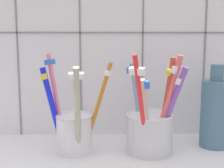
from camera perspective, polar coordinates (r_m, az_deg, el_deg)
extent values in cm
cube|color=silver|center=(57.19, 0.01, -13.48)|extent=(64.00, 22.00, 2.00)
cube|color=white|center=(65.04, -0.10, 8.58)|extent=(64.00, 2.00, 45.00)
cube|color=gray|center=(66.60, -17.03, 8.21)|extent=(0.30, 0.20, 45.00)
cube|color=gray|center=(64.20, -5.88, 8.54)|extent=(0.30, 0.20, 45.00)
cube|color=gray|center=(64.31, 5.68, 8.54)|extent=(0.30, 0.20, 45.00)
cube|color=gray|center=(66.91, 16.76, 8.22)|extent=(0.30, 0.20, 45.00)
cube|color=gray|center=(63.94, -0.09, 9.42)|extent=(64.00, 0.20, 0.30)
cylinder|color=white|center=(56.65, -6.91, -9.09)|extent=(6.35, 6.35, 6.69)
torus|color=silver|center=(55.73, -6.98, -5.81)|extent=(6.54, 6.54, 0.50)
cylinder|color=#1922F4|center=(55.92, -10.70, -4.63)|extent=(4.40, 1.25, 15.12)
cube|color=yellow|center=(55.06, -12.21, 1.45)|extent=(1.17, 2.12, 1.10)
cylinder|color=#B3AE97|center=(50.90, -6.35, -5.42)|extent=(1.47, 6.75, 15.97)
cube|color=white|center=(47.49, -6.56, 1.52)|extent=(2.38, 1.23, 1.15)
cylinder|color=pink|center=(56.66, -10.10, -3.29)|extent=(3.87, 2.31, 17.27)
cube|color=blue|center=(56.34, -11.34, 3.98)|extent=(1.78, 2.44, 0.98)
cylinder|color=orange|center=(55.17, -2.69, -4.26)|extent=(5.63, 1.99, 15.89)
cube|color=white|center=(54.53, -0.87, 2.04)|extent=(1.38, 2.24, 1.11)
cylinder|color=silver|center=(56.76, 6.90, -8.98)|extent=(8.34, 8.34, 6.84)
torus|color=silver|center=(55.83, 6.96, -5.63)|extent=(8.43, 8.43, 0.50)
cylinder|color=red|center=(50.88, 5.46, -4.33)|extent=(3.95, 5.94, 17.73)
cube|color=white|center=(48.19, 4.64, 2.35)|extent=(2.75, 2.28, 1.33)
cylinder|color=#BB3F2E|center=(54.03, 9.78, -4.05)|extent=(3.04, 3.14, 16.91)
cube|color=yellow|center=(52.56, 10.71, 2.14)|extent=(1.91, 1.86, 1.17)
cylinder|color=purple|center=(54.21, 10.47, -4.87)|extent=(5.77, 4.47, 15.54)
cube|color=white|center=(52.56, 12.41, 0.55)|extent=(2.09, 2.44, 1.15)
cylinder|color=#7A98C4|center=(58.32, 4.68, -3.81)|extent=(3.23, 3.39, 15.38)
cube|color=blue|center=(58.13, 3.84, 2.58)|extent=(2.56, 2.48, 1.26)
cylinder|color=#DDA29A|center=(52.18, 6.23, -6.28)|extent=(3.20, 5.03, 13.77)
cube|color=blue|center=(49.37, 5.63, -0.06)|extent=(2.40, 1.88, 1.34)
cylinder|color=#F36161|center=(53.92, 9.96, -3.87)|extent=(5.11, 3.86, 17.41)
cube|color=white|center=(52.37, 11.69, 2.62)|extent=(2.17, 2.54, 1.31)
cylinder|color=slate|center=(61.40, 18.36, -5.27)|extent=(5.33, 5.33, 12.50)
cylinder|color=slate|center=(60.09, 18.71, 1.94)|extent=(2.41, 2.41, 3.02)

